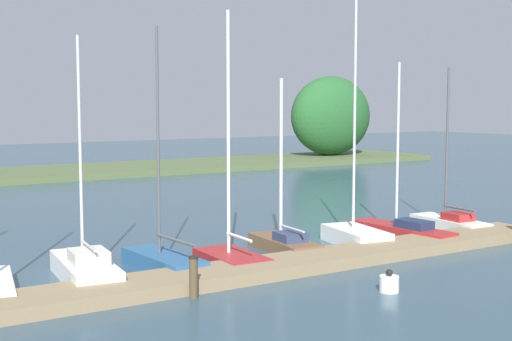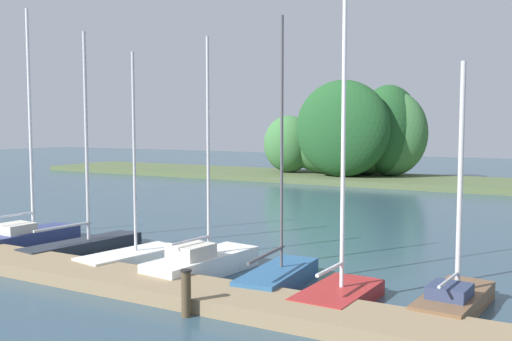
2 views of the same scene
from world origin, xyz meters
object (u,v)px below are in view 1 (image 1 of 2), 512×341
object	(u,v)px
sailboat_9	(400,229)
sailboat_10	(448,221)
sailboat_4	(84,266)
sailboat_8	(354,233)
sailboat_6	(230,253)
sailboat_5	(161,258)
sailboat_7	(283,240)
channel_buoy_0	(389,283)
mooring_piling_1	(194,277)

from	to	relation	value
sailboat_9	sailboat_10	bearing A→B (deg)	-88.99
sailboat_4	sailboat_8	xyz separation A→B (m)	(9.42, -0.20, 0.02)
sailboat_10	sailboat_6	bearing A→B (deg)	97.74
sailboat_5	sailboat_6	size ratio (longest dim) A/B	0.93
sailboat_7	sailboat_10	distance (m)	7.57
sailboat_9	channel_buoy_0	bearing A→B (deg)	129.30
sailboat_5	sailboat_7	world-z (taller)	sailboat_5
sailboat_8	sailboat_5	bearing A→B (deg)	97.46
sailboat_5	sailboat_10	distance (m)	11.98
sailboat_5	sailboat_8	distance (m)	7.09
sailboat_6	sailboat_8	size ratio (longest dim) A/B	0.90
sailboat_10	sailboat_8	bearing A→B (deg)	97.19
channel_buoy_0	sailboat_10	bearing A→B (deg)	33.71
sailboat_8	sailboat_9	bearing A→B (deg)	-80.33
sailboat_4	channel_buoy_0	xyz separation A→B (m)	(6.19, -5.36, -0.16)
sailboat_6	channel_buoy_0	distance (m)	5.16
sailboat_4	mooring_piling_1	world-z (taller)	sailboat_4
sailboat_5	sailboat_7	bearing A→B (deg)	-92.69
sailboat_7	sailboat_9	size ratio (longest dim) A/B	0.90
sailboat_7	mooring_piling_1	size ratio (longest dim) A/B	5.34
sailboat_5	sailboat_8	bearing A→B (deg)	-96.58
sailboat_6	sailboat_10	world-z (taller)	sailboat_6
sailboat_8	sailboat_9	distance (m)	2.15
sailboat_8	mooring_piling_1	size ratio (longest dim) A/B	7.98
sailboat_6	sailboat_7	size ratio (longest dim) A/B	1.34
sailboat_4	mooring_piling_1	bearing A→B (deg)	-145.28
sailboat_7	sailboat_6	bearing A→B (deg)	112.25
sailboat_5	sailboat_6	xyz separation A→B (m)	(1.94, -0.66, 0.05)
sailboat_7	mooring_piling_1	distance (m)	6.07
sailboat_7	sailboat_9	distance (m)	4.84
sailboat_4	sailboat_5	bearing A→B (deg)	-81.44
sailboat_6	sailboat_7	bearing A→B (deg)	-70.27
sailboat_6	sailboat_9	distance (m)	7.30
channel_buoy_0	sailboat_4	bearing A→B (deg)	139.09
mooring_piling_1	sailboat_8	bearing A→B (deg)	21.00
mooring_piling_1	sailboat_5	bearing A→B (deg)	78.96
sailboat_5	sailboat_9	distance (m)	9.23
sailboat_5	channel_buoy_0	bearing A→B (deg)	-148.98
sailboat_9	channel_buoy_0	size ratio (longest dim) A/B	10.59
sailboat_6	sailboat_9	world-z (taller)	sailboat_6
sailboat_7	sailboat_10	size ratio (longest dim) A/B	0.91
sailboat_6	sailboat_4	bearing A→B (deg)	84.60
sailboat_6	sailboat_10	xyz separation A→B (m)	(10.04, 0.63, -0.02)
sailboat_6	sailboat_8	distance (m)	5.16
sailboat_5	sailboat_9	size ratio (longest dim) A/B	1.12
sailboat_4	sailboat_6	bearing A→B (deg)	-91.13
sailboat_7	sailboat_9	bearing A→B (deg)	-90.12
mooring_piling_1	channel_buoy_0	bearing A→B (deg)	-26.08
sailboat_4	channel_buoy_0	world-z (taller)	sailboat_4
sailboat_4	sailboat_9	world-z (taller)	sailboat_4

